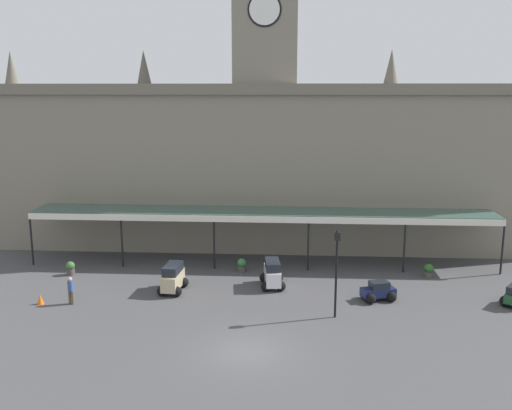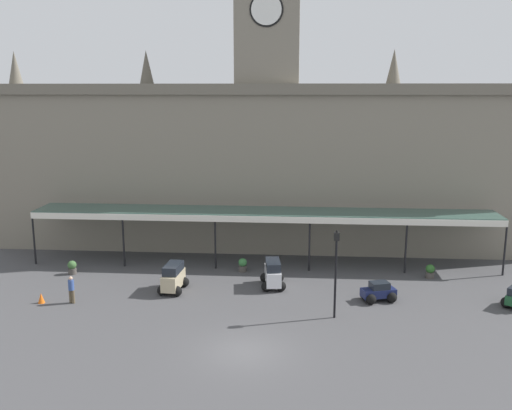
{
  "view_description": "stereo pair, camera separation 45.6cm",
  "coord_description": "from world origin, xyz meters",
  "px_view_note": "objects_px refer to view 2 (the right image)",
  "views": [
    {
      "loc": [
        2.07,
        -25.56,
        12.67
      ],
      "look_at": [
        0.0,
        7.22,
        5.84
      ],
      "focal_mm": 39.61,
      "sensor_mm": 36.0,
      "label": 1
    },
    {
      "loc": [
        2.52,
        -25.53,
        12.67
      ],
      "look_at": [
        0.0,
        7.22,
        5.84
      ],
      "focal_mm": 39.61,
      "sensor_mm": 36.0,
      "label": 2
    }
  ],
  "objects_px": {
    "victorian_lamppost": "(336,264)",
    "planter_forecourt_centre": "(243,265)",
    "planter_near_kerb": "(72,267)",
    "planter_by_canopy": "(430,271)",
    "pedestrian_beside_cars": "(71,289)",
    "car_navy_sedan": "(378,293)",
    "car_white_van": "(273,275)",
    "traffic_cone": "(41,298)",
    "car_beige_van": "(173,279)"
  },
  "relations": [
    {
      "from": "car_navy_sedan",
      "to": "planter_near_kerb",
      "type": "height_order",
      "value": "car_navy_sedan"
    },
    {
      "from": "pedestrian_beside_cars",
      "to": "planter_by_canopy",
      "type": "relative_size",
      "value": 1.74
    },
    {
      "from": "car_beige_van",
      "to": "traffic_cone",
      "type": "height_order",
      "value": "car_beige_van"
    },
    {
      "from": "traffic_cone",
      "to": "planter_forecourt_centre",
      "type": "height_order",
      "value": "planter_forecourt_centre"
    },
    {
      "from": "car_navy_sedan",
      "to": "victorian_lamppost",
      "type": "xyz_separation_m",
      "value": [
        -2.81,
        -2.79,
        2.64
      ]
    },
    {
      "from": "planter_near_kerb",
      "to": "planter_forecourt_centre",
      "type": "xyz_separation_m",
      "value": [
        11.73,
        1.47,
        0.0
      ]
    },
    {
      "from": "planter_by_canopy",
      "to": "planter_near_kerb",
      "type": "distance_m",
      "value": 24.57
    },
    {
      "from": "car_beige_van",
      "to": "planter_forecourt_centre",
      "type": "xyz_separation_m",
      "value": [
        4.0,
        4.19,
        -0.32
      ]
    },
    {
      "from": "victorian_lamppost",
      "to": "traffic_cone",
      "type": "bearing_deg",
      "value": 177.16
    },
    {
      "from": "pedestrian_beside_cars",
      "to": "victorian_lamppost",
      "type": "bearing_deg",
      "value": -3.69
    },
    {
      "from": "planter_forecourt_centre",
      "to": "planter_near_kerb",
      "type": "bearing_deg",
      "value": -172.87
    },
    {
      "from": "victorian_lamppost",
      "to": "planter_forecourt_centre",
      "type": "relative_size",
      "value": 5.28
    },
    {
      "from": "pedestrian_beside_cars",
      "to": "planter_forecourt_centre",
      "type": "distance_m",
      "value": 11.73
    },
    {
      "from": "car_beige_van",
      "to": "planter_forecourt_centre",
      "type": "relative_size",
      "value": 2.56
    },
    {
      "from": "car_navy_sedan",
      "to": "planter_forecourt_centre",
      "type": "xyz_separation_m",
      "value": [
        -8.76,
        4.92,
        -0.01
      ]
    },
    {
      "from": "car_navy_sedan",
      "to": "planter_by_canopy",
      "type": "height_order",
      "value": "car_navy_sedan"
    },
    {
      "from": "planter_by_canopy",
      "to": "traffic_cone",
      "type": "bearing_deg",
      "value": -165.21
    },
    {
      "from": "planter_near_kerb",
      "to": "car_white_van",
      "type": "bearing_deg",
      "value": -5.93
    },
    {
      "from": "planter_near_kerb",
      "to": "planter_forecourt_centre",
      "type": "bearing_deg",
      "value": 7.13
    },
    {
      "from": "car_beige_van",
      "to": "planter_forecourt_centre",
      "type": "height_order",
      "value": "car_beige_van"
    },
    {
      "from": "car_navy_sedan",
      "to": "traffic_cone",
      "type": "bearing_deg",
      "value": -174.58
    },
    {
      "from": "car_navy_sedan",
      "to": "planter_forecourt_centre",
      "type": "distance_m",
      "value": 10.05
    },
    {
      "from": "car_navy_sedan",
      "to": "planter_forecourt_centre",
      "type": "height_order",
      "value": "car_navy_sedan"
    },
    {
      "from": "car_white_van",
      "to": "traffic_cone",
      "type": "relative_size",
      "value": 3.99
    },
    {
      "from": "victorian_lamppost",
      "to": "pedestrian_beside_cars",
      "type": "bearing_deg",
      "value": 176.31
    },
    {
      "from": "victorian_lamppost",
      "to": "planter_near_kerb",
      "type": "xyz_separation_m",
      "value": [
        -17.69,
        6.24,
        -2.65
      ]
    },
    {
      "from": "traffic_cone",
      "to": "planter_by_canopy",
      "type": "relative_size",
      "value": 0.65
    },
    {
      "from": "car_beige_van",
      "to": "victorian_lamppost",
      "type": "height_order",
      "value": "victorian_lamppost"
    },
    {
      "from": "car_white_van",
      "to": "planter_forecourt_centre",
      "type": "distance_m",
      "value": 3.71
    },
    {
      "from": "victorian_lamppost",
      "to": "planter_near_kerb",
      "type": "distance_m",
      "value": 18.94
    },
    {
      "from": "planter_by_canopy",
      "to": "victorian_lamppost",
      "type": "bearing_deg",
      "value": -133.32
    },
    {
      "from": "car_white_van",
      "to": "pedestrian_beside_cars",
      "type": "bearing_deg",
      "value": -162.37
    },
    {
      "from": "planter_by_canopy",
      "to": "car_navy_sedan",
      "type": "bearing_deg",
      "value": -132.08
    },
    {
      "from": "car_white_van",
      "to": "victorian_lamppost",
      "type": "distance_m",
      "value": 6.48
    },
    {
      "from": "planter_by_canopy",
      "to": "car_beige_van",
      "type": "bearing_deg",
      "value": -167.38
    },
    {
      "from": "car_white_van",
      "to": "planter_by_canopy",
      "type": "distance_m",
      "value": 10.86
    },
    {
      "from": "pedestrian_beside_cars",
      "to": "planter_near_kerb",
      "type": "height_order",
      "value": "pedestrian_beside_cars"
    },
    {
      "from": "pedestrian_beside_cars",
      "to": "victorian_lamppost",
      "type": "distance_m",
      "value": 15.77
    },
    {
      "from": "car_white_van",
      "to": "planter_by_canopy",
      "type": "height_order",
      "value": "car_white_van"
    },
    {
      "from": "planter_by_canopy",
      "to": "planter_near_kerb",
      "type": "xyz_separation_m",
      "value": [
        -24.55,
        -1.04,
        0.0
      ]
    },
    {
      "from": "pedestrian_beside_cars",
      "to": "planter_forecourt_centre",
      "type": "xyz_separation_m",
      "value": [
        9.63,
        6.7,
        -0.42
      ]
    },
    {
      "from": "pedestrian_beside_cars",
      "to": "planter_near_kerb",
      "type": "xyz_separation_m",
      "value": [
        -2.1,
        5.23,
        -0.42
      ]
    },
    {
      "from": "pedestrian_beside_cars",
      "to": "planter_forecourt_centre",
      "type": "relative_size",
      "value": 1.74
    },
    {
      "from": "car_beige_van",
      "to": "victorian_lamppost",
      "type": "relative_size",
      "value": 0.49
    },
    {
      "from": "car_white_van",
      "to": "planter_by_canopy",
      "type": "relative_size",
      "value": 2.6
    },
    {
      "from": "pedestrian_beside_cars",
      "to": "planter_forecourt_centre",
      "type": "bearing_deg",
      "value": 34.83
    },
    {
      "from": "victorian_lamppost",
      "to": "car_navy_sedan",
      "type": "bearing_deg",
      "value": 44.78
    },
    {
      "from": "planter_near_kerb",
      "to": "car_beige_van",
      "type": "bearing_deg",
      "value": -19.42
    },
    {
      "from": "planter_near_kerb",
      "to": "planter_by_canopy",
      "type": "bearing_deg",
      "value": 2.43
    },
    {
      "from": "car_navy_sedan",
      "to": "planter_by_canopy",
      "type": "relative_size",
      "value": 2.31
    }
  ]
}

